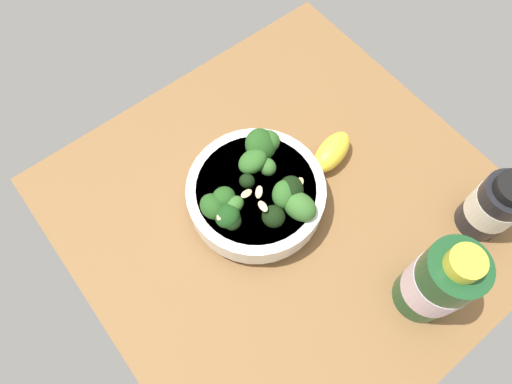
{
  "coord_description": "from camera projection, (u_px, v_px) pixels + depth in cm",
  "views": [
    {
      "loc": [
        20.91,
        18.77,
        64.6
      ],
      "look_at": [
        3.16,
        -3.73,
        4.0
      ],
      "focal_mm": 32.47,
      "sensor_mm": 36.0,
      "label": 1
    }
  ],
  "objects": [
    {
      "name": "bowl_of_broccoli",
      "position": [
        257.0,
        192.0,
        0.67
      ],
      "size": [
        20.12,
        20.12,
        9.99
      ],
      "color": "white",
      "rests_on": "ground_plane"
    },
    {
      "name": "ground_plane",
      "position": [
        287.0,
        214.0,
        0.72
      ],
      "size": [
        61.67,
        61.67,
        3.93
      ],
      "primitive_type": "cube",
      "color": "brown"
    },
    {
      "name": "bottle_tall",
      "position": [
        438.0,
        282.0,
        0.58
      ],
      "size": [
        7.68,
        7.68,
        16.91
      ],
      "color": "#194723",
      "rests_on": "ground_plane"
    },
    {
      "name": "bottle_short",
      "position": [
        495.0,
        206.0,
        0.64
      ],
      "size": [
        6.82,
        6.82,
        12.11
      ],
      "color": "black",
      "rests_on": "ground_plane"
    },
    {
      "name": "lemon_wedge",
      "position": [
        332.0,
        152.0,
        0.72
      ],
      "size": [
        8.96,
        6.03,
        4.31
      ],
      "primitive_type": "ellipsoid",
      "rotation": [
        0.0,
        0.0,
        3.39
      ],
      "color": "yellow",
      "rests_on": "ground_plane"
    }
  ]
}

